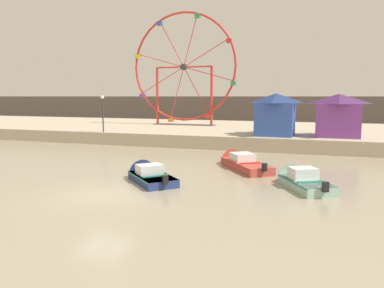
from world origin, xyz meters
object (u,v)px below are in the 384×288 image
Objects in this scene: motorboat_navy_blue at (147,175)px; carnival_booth_purple_stall at (338,115)px; promenade_lamp_near at (103,108)px; motorboat_seafoam at (299,180)px; ferris_wheel_red_frame at (184,69)px; carnival_booth_blue_tent at (276,114)px; motorboat_faded_red at (239,162)px.

motorboat_navy_blue is 1.05× the size of carnival_booth_purple_stall.
promenade_lamp_near is at bearing -171.11° from carnival_booth_purple_stall.
promenade_lamp_near reaches higher than motorboat_seafoam.
ferris_wheel_red_frame is 11.80m from promenade_lamp_near.
promenade_lamp_near is at bearing -113.19° from ferris_wheel_red_frame.
carnival_booth_purple_stall reaches higher than motorboat_seafoam.
carnival_booth_blue_tent is at bearing -17.23° from motorboat_seafoam.
carnival_booth_purple_stall is at bearing 6.26° from carnival_booth_blue_tent.
carnival_booth_blue_tent is 4.96m from carnival_booth_purple_stall.
promenade_lamp_near is (-20.42, -2.52, 0.43)m from carnival_booth_purple_stall.
motorboat_faded_red is 0.42× the size of ferris_wheel_red_frame.
carnival_booth_blue_tent is 1.19× the size of promenade_lamp_near.
ferris_wheel_red_frame is (-13.58, 21.00, 7.21)m from motorboat_seafoam.
motorboat_faded_red is at bearing -97.10° from carnival_booth_blue_tent.
motorboat_navy_blue is at bearing -123.18° from carnival_booth_purple_stall.
carnival_booth_blue_tent is at bearing -44.11° from motorboat_faded_red.
motorboat_seafoam is 1.07× the size of carnival_booth_blue_tent.
motorboat_faded_red is 1.25× the size of motorboat_seafoam.
carnival_booth_blue_tent reaches higher than carnival_booth_purple_stall.
motorboat_seafoam is at bearing -31.17° from promenade_lamp_near.
carnival_booth_blue_tent is at bearing -65.79° from motorboat_navy_blue.
promenade_lamp_near is at bearing -171.00° from carnival_booth_blue_tent.
carnival_booth_purple_stall is (10.24, 14.60, 2.67)m from motorboat_navy_blue.
motorboat_faded_red is 1.40× the size of carnival_booth_purple_stall.
motorboat_seafoam is at bearing -57.11° from ferris_wheel_red_frame.
carnival_booth_purple_stall is (4.95, 0.43, -0.02)m from carnival_booth_blue_tent.
promenade_lamp_near reaches higher than motorboat_faded_red.
carnival_booth_purple_stall is at bearing -38.52° from motorboat_seafoam.
carnival_booth_purple_stall is at bearing 7.04° from promenade_lamp_near.
motorboat_seafoam is at bearing -77.98° from carnival_booth_blue_tent.
carnival_booth_blue_tent reaches higher than promenade_lamp_near.
motorboat_navy_blue is 15.37m from carnival_booth_blue_tent.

